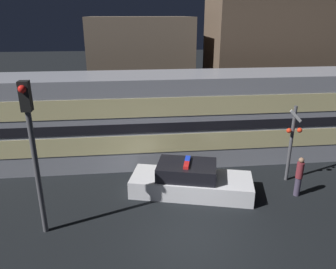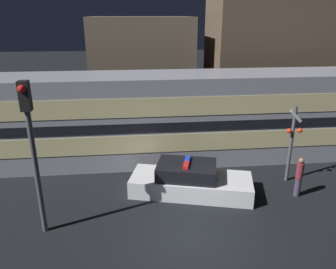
{
  "view_description": "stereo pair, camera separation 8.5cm",
  "coord_description": "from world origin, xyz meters",
  "px_view_note": "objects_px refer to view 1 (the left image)",
  "views": [
    {
      "loc": [
        -1.81,
        -8.79,
        6.97
      ],
      "look_at": [
        -0.27,
        4.75,
        1.94
      ],
      "focal_mm": 35.0,
      "sensor_mm": 36.0,
      "label": 1
    },
    {
      "loc": [
        -1.72,
        -8.8,
        6.97
      ],
      "look_at": [
        -0.27,
        4.75,
        1.94
      ],
      "focal_mm": 35.0,
      "sensor_mm": 36.0,
      "label": 2
    }
  ],
  "objects_px": {
    "traffic_light_corner": "(32,143)",
    "crossing_signal_near": "(292,141)",
    "train": "(149,118)",
    "pedestrian": "(299,176)",
    "police_car": "(190,181)"
  },
  "relations": [
    {
      "from": "police_car",
      "to": "traffic_light_corner",
      "type": "xyz_separation_m",
      "value": [
        -5.34,
        -1.98,
        2.72
      ]
    },
    {
      "from": "pedestrian",
      "to": "police_car",
      "type": "bearing_deg",
      "value": 170.75
    },
    {
      "from": "crossing_signal_near",
      "to": "police_car",
      "type": "bearing_deg",
      "value": -172.55
    },
    {
      "from": "train",
      "to": "crossing_signal_near",
      "type": "relative_size",
      "value": 6.68
    },
    {
      "from": "traffic_light_corner",
      "to": "pedestrian",
      "type": "bearing_deg",
      "value": 7.6
    },
    {
      "from": "train",
      "to": "traffic_light_corner",
      "type": "bearing_deg",
      "value": -124.76
    },
    {
      "from": "crossing_signal_near",
      "to": "traffic_light_corner",
      "type": "bearing_deg",
      "value": -165.32
    },
    {
      "from": "police_car",
      "to": "crossing_signal_near",
      "type": "xyz_separation_m",
      "value": [
        4.47,
        0.58,
        1.36
      ]
    },
    {
      "from": "traffic_light_corner",
      "to": "crossing_signal_near",
      "type": "bearing_deg",
      "value": 14.68
    },
    {
      "from": "train",
      "to": "police_car",
      "type": "distance_m",
      "value": 4.21
    },
    {
      "from": "pedestrian",
      "to": "traffic_light_corner",
      "type": "height_order",
      "value": "traffic_light_corner"
    },
    {
      "from": "train",
      "to": "pedestrian",
      "type": "height_order",
      "value": "train"
    },
    {
      "from": "police_car",
      "to": "pedestrian",
      "type": "height_order",
      "value": "pedestrian"
    },
    {
      "from": "train",
      "to": "crossing_signal_near",
      "type": "distance_m",
      "value": 6.66
    },
    {
      "from": "police_car",
      "to": "crossing_signal_near",
      "type": "height_order",
      "value": "crossing_signal_near"
    }
  ]
}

